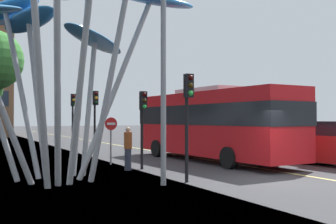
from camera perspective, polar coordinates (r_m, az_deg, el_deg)
The scene contains 11 objects.
ground at distance 14.43m, azimuth 12.88°, elevation -9.80°, with size 120.00×240.00×0.10m.
red_bus at distance 20.96m, azimuth 5.99°, elevation -1.31°, with size 3.15×11.44×3.76m.
traffic_light_kerb_near at distance 13.73m, azimuth 2.86°, elevation 1.15°, with size 0.28×0.42×3.70m.
traffic_light_kerb_far at distance 17.39m, azimuth -3.58°, elevation -0.10°, with size 0.28×0.42×3.36m.
traffic_light_island_mid at distance 23.31m, azimuth -10.26°, elevation 0.38°, with size 0.28×0.42×3.77m.
traffic_light_opposite at distance 26.79m, azimuth -13.30°, elevation 0.26°, with size 0.28×0.42×3.80m.
car_parked_mid at distance 24.94m, azimuth 10.77°, elevation -3.60°, with size 1.92×4.21×2.19m.
car_parked_far at distance 30.37m, azimuth 2.56°, elevation -3.22°, with size 2.06×4.18×2.10m.
street_lamp at distance 13.59m, azimuth 0.44°, elevation 10.57°, with size 1.39×0.44×7.73m.
pedestrian at distance 17.15m, azimuth -5.69°, elevation -5.15°, with size 0.34×0.34×1.83m.
no_entry_sign at distance 19.26m, azimuth -8.08°, elevation -2.96°, with size 0.60×0.12×2.25m.
Camera 1 is at (-9.93, -10.87, 2.16)m, focal length 43.06 mm.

